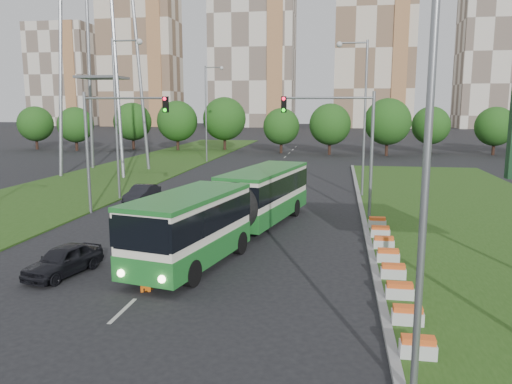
% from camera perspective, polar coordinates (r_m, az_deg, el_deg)
% --- Properties ---
extents(ground, '(360.00, 360.00, 0.00)m').
position_cam_1_polar(ground, '(23.15, -1.91, -8.09)').
color(ground, black).
rests_on(ground, ground).
extents(grass_median, '(14.00, 60.00, 0.15)m').
position_cam_1_polar(grass_median, '(31.64, 25.05, -3.98)').
color(grass_median, '#254915').
rests_on(grass_median, ground).
extents(median_kerb, '(0.30, 60.00, 0.18)m').
position_cam_1_polar(median_kerb, '(30.47, 12.36, -3.74)').
color(median_kerb, gray).
rests_on(median_kerb, ground).
extents(left_verge, '(12.00, 110.00, 0.10)m').
position_cam_1_polar(left_verge, '(52.15, -16.10, 1.65)').
color(left_verge, '#254915').
rests_on(left_verge, ground).
extents(lane_markings, '(0.20, 100.00, 0.01)m').
position_cam_1_polar(lane_markings, '(42.83, -0.63, 0.26)').
color(lane_markings, '#B4B3AC').
rests_on(lane_markings, ground).
extents(flower_planters, '(1.10, 15.90, 0.60)m').
position_cam_1_polar(flower_planters, '(22.44, 15.12, -7.81)').
color(flower_planters, silver).
rests_on(flower_planters, grass_median).
extents(traffic_mast_median, '(5.76, 0.32, 8.00)m').
position_cam_1_polar(traffic_mast_median, '(31.65, 10.22, 6.47)').
color(traffic_mast_median, gray).
rests_on(traffic_mast_median, ground).
extents(traffic_mast_left, '(5.76, 0.32, 8.00)m').
position_cam_1_polar(traffic_mast_left, '(34.00, -16.40, 6.45)').
color(traffic_mast_left, gray).
rests_on(traffic_mast_left, ground).
extents(street_lamps, '(36.00, 60.00, 12.00)m').
position_cam_1_polar(street_lamps, '(32.46, -3.74, 7.83)').
color(street_lamps, gray).
rests_on(street_lamps, ground).
extents(tree_line, '(120.00, 8.00, 9.00)m').
position_cam_1_polar(tree_line, '(76.85, 13.70, 7.60)').
color(tree_line, '#1C5115').
rests_on(tree_line, ground).
extents(apartment_tower_west, '(26.00, 15.00, 48.00)m').
position_cam_1_polar(apartment_tower_west, '(185.84, -13.04, 14.80)').
color(apartment_tower_west, beige).
rests_on(apartment_tower_west, ground).
extents(apartment_tower_cwest, '(28.00, 15.00, 52.00)m').
position_cam_1_polar(apartment_tower_cwest, '(175.11, -0.36, 16.02)').
color(apartment_tower_cwest, beige).
rests_on(apartment_tower_cwest, ground).
extents(apartment_tower_ceast, '(25.00, 15.00, 50.00)m').
position_cam_1_polar(apartment_tower_ceast, '(172.86, 13.33, 15.52)').
color(apartment_tower_ceast, beige).
rests_on(apartment_tower_ceast, ground).
extents(apartment_tower_east, '(27.00, 15.00, 47.00)m').
position_cam_1_polar(apartment_tower_east, '(179.67, 26.54, 14.06)').
color(apartment_tower_east, beige).
rests_on(apartment_tower_east, ground).
extents(midrise_west, '(22.00, 14.00, 36.00)m').
position_cam_1_polar(midrise_west, '(198.57, -21.19, 12.33)').
color(midrise_west, beige).
rests_on(midrise_west, ground).
extents(articulated_bus, '(2.75, 17.64, 2.90)m').
position_cam_1_polar(articulated_bus, '(26.74, -2.61, -1.71)').
color(articulated_bus, white).
rests_on(articulated_bus, ground).
extents(car_left_near, '(2.33, 4.03, 1.29)m').
position_cam_1_polar(car_left_near, '(22.92, -21.16, -7.27)').
color(car_left_near, black).
rests_on(car_left_near, ground).
extents(car_left_far, '(1.59, 4.03, 1.31)m').
position_cam_1_polar(car_left_far, '(38.06, -12.87, -0.20)').
color(car_left_far, black).
rests_on(car_left_far, ground).
extents(pedestrian, '(0.62, 0.77, 1.82)m').
position_cam_1_polar(pedestrian, '(20.00, -12.30, -8.50)').
color(pedestrian, gray).
rests_on(pedestrian, ground).
extents(shopping_trolley, '(0.38, 0.41, 0.66)m').
position_cam_1_polar(shopping_trolley, '(20.18, -12.52, -10.09)').
color(shopping_trolley, '#DD590B').
rests_on(shopping_trolley, ground).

